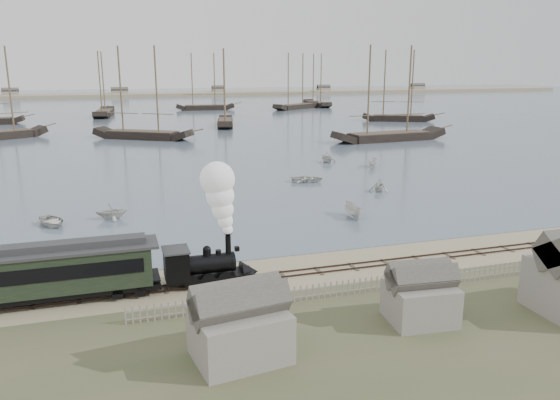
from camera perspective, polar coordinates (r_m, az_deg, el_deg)
name	(u,v)px	position (r m, az deg, el deg)	size (l,w,h in m)	color
ground	(321,261)	(45.97, 4.33, -6.42)	(600.00, 600.00, 0.00)	tan
harbor_water	(153,108)	(211.20, -13.09, 9.33)	(600.00, 336.00, 0.06)	#4C5C6D
rail_track	(330,269)	(44.23, 5.29, -7.23)	(120.00, 1.80, 0.16)	#31221B
picket_fence_west	(270,306)	(37.90, -1.04, -11.00)	(19.00, 0.10, 1.20)	gray
picket_fence_east	(507,277)	(46.14, 22.64, -7.44)	(15.00, 0.10, 1.20)	gray
shed_left	(240,358)	(31.96, -4.16, -16.12)	(5.00, 4.00, 4.10)	gray
shed_mid	(419,321)	(36.97, 14.31, -12.14)	(4.00, 3.50, 3.60)	gray
far_spit	(140,96)	(290.86, -14.38, 10.44)	(500.00, 20.00, 1.80)	tan
locomotive	(218,231)	(40.43, -6.45, -3.24)	(7.10, 2.65, 8.85)	black
passenger_coach	(43,271)	(40.68, -23.50, -6.85)	(15.37, 2.96, 3.73)	black
beached_dinghy	(108,276)	(43.84, -17.51, -7.61)	(3.40, 2.43, 0.70)	beige
rowboat_0	(51,221)	(60.22, -22.77, -2.04)	(4.25, 3.03, 0.88)	beige
rowboat_1	(112,211)	(60.36, -17.17, -1.12)	(3.24, 2.80, 1.71)	beige
rowboat_2	(352,211)	(58.90, 7.56, -1.11)	(3.70, 1.39, 1.43)	beige
rowboat_3	(307,179)	(76.04, 2.86, 2.24)	(4.43, 3.16, 0.92)	beige
rowboat_4	(379,185)	(71.45, 10.32, 1.51)	(2.91, 2.51, 1.53)	beige
rowboat_5	(373,163)	(88.25, 9.64, 3.83)	(3.37, 1.27, 1.30)	beige
rowboat_7	(327,157)	(91.56, 4.93, 4.51)	(3.45, 2.98, 1.82)	beige
schooner_2	(140,93)	(123.37, -14.39, 10.82)	(22.41, 5.17, 20.00)	black
schooner_3	(224,88)	(145.56, -5.83, 11.61)	(18.46, 4.26, 20.00)	black
schooner_4	(391,93)	(119.29, 11.55, 10.88)	(25.84, 5.96, 20.00)	black
schooner_5	(400,86)	(161.33, 12.40, 11.59)	(20.22, 4.67, 20.00)	black
schooner_7	(102,84)	(182.73, -18.12, 11.48)	(22.84, 5.27, 20.00)	black
schooner_8	(204,81)	(198.88, -7.90, 12.18)	(20.51, 4.73, 20.00)	black
schooner_9	(296,81)	(201.64, 1.72, 12.32)	(21.82, 5.04, 20.00)	black
schooner_10	(317,80)	(214.86, 3.94, 12.40)	(20.52, 4.73, 20.00)	black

